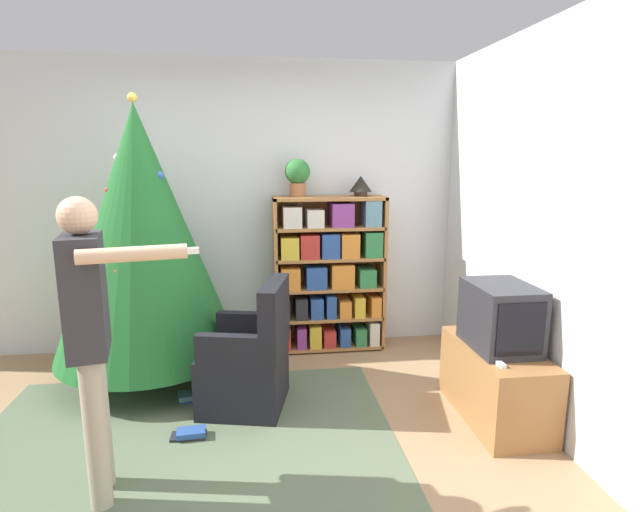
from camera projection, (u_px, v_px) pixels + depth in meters
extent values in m
plane|color=#9E7A56|center=(249.00, 461.00, 2.94)|extent=(14.00, 14.00, 0.00)
cube|color=silver|center=(247.00, 208.00, 4.56)|extent=(8.00, 0.10, 2.60)
cube|color=silver|center=(578.00, 236.00, 2.93)|extent=(0.10, 8.00, 2.60)
cube|color=#56664C|center=(185.00, 442.00, 3.12)|extent=(2.65, 1.95, 0.01)
cube|color=#A8703D|center=(276.00, 276.00, 4.48)|extent=(0.03, 0.32, 1.41)
cube|color=#A8703D|center=(381.00, 273.00, 4.61)|extent=(0.03, 0.32, 1.41)
cube|color=#A8703D|center=(329.00, 198.00, 4.41)|extent=(1.00, 0.32, 0.03)
cube|color=#A8703D|center=(327.00, 270.00, 4.69)|extent=(1.00, 0.01, 1.41)
cube|color=#A8703D|center=(329.00, 344.00, 4.68)|extent=(0.97, 0.32, 0.03)
cube|color=#B22D28|center=(285.00, 336.00, 4.58)|extent=(0.10, 0.26, 0.20)
cube|color=#843889|center=(301.00, 336.00, 4.58)|extent=(0.08, 0.23, 0.19)
cube|color=gold|center=(314.00, 334.00, 4.61)|extent=(0.10, 0.26, 0.20)
cube|color=#B22D28|center=(328.00, 335.00, 4.64)|extent=(0.11, 0.29, 0.16)
cube|color=#284C93|center=(343.00, 334.00, 4.66)|extent=(0.10, 0.29, 0.17)
cube|color=#2D7A42|center=(359.00, 335.00, 4.65)|extent=(0.10, 0.23, 0.16)
cube|color=beige|center=(372.00, 331.00, 4.66)|extent=(0.09, 0.24, 0.22)
cube|color=#A8703D|center=(329.00, 316.00, 4.62)|extent=(0.97, 0.32, 0.03)
cube|color=#232328|center=(285.00, 307.00, 4.53)|extent=(0.09, 0.28, 0.18)
cube|color=#232328|center=(301.00, 307.00, 4.54)|extent=(0.11, 0.25, 0.19)
cube|color=#284C93|center=(316.00, 306.00, 4.56)|extent=(0.11, 0.27, 0.19)
cube|color=#284C93|center=(330.00, 305.00, 4.56)|extent=(0.09, 0.25, 0.21)
cube|color=orange|center=(343.00, 307.00, 4.59)|extent=(0.11, 0.26, 0.16)
cube|color=gold|center=(357.00, 304.00, 4.62)|extent=(0.09, 0.29, 0.18)
cube|color=orange|center=(373.00, 304.00, 4.64)|extent=(0.09, 0.29, 0.18)
cube|color=#A8703D|center=(329.00, 287.00, 4.57)|extent=(0.97, 0.32, 0.03)
cube|color=orange|center=(290.00, 277.00, 4.47)|extent=(0.17, 0.26, 0.20)
cube|color=#284C93|center=(316.00, 276.00, 4.49)|extent=(0.18, 0.24, 0.20)
cube|color=orange|center=(341.00, 274.00, 4.54)|extent=(0.20, 0.28, 0.21)
cube|color=#2D7A42|center=(366.00, 276.00, 4.56)|extent=(0.15, 0.26, 0.17)
cube|color=#A8703D|center=(329.00, 258.00, 4.51)|extent=(0.97, 0.32, 0.03)
cube|color=gold|center=(289.00, 247.00, 4.43)|extent=(0.16, 0.29, 0.19)
cube|color=#B22D28|center=(309.00, 245.00, 4.45)|extent=(0.16, 0.29, 0.21)
cube|color=#284C93|center=(329.00, 245.00, 4.47)|extent=(0.16, 0.29, 0.22)
cube|color=orange|center=(349.00, 245.00, 4.47)|extent=(0.16, 0.23, 0.21)
cube|color=#2D7A42|center=(371.00, 243.00, 4.51)|extent=(0.15, 0.27, 0.23)
cube|color=#A8703D|center=(329.00, 227.00, 4.46)|extent=(0.97, 0.32, 0.03)
cube|color=beige|center=(292.00, 216.00, 4.38)|extent=(0.16, 0.29, 0.18)
cube|color=beige|center=(314.00, 218.00, 4.39)|extent=(0.15, 0.25, 0.16)
cube|color=#843889|center=(341.00, 214.00, 4.44)|extent=(0.19, 0.30, 0.21)
cube|color=#5B899E|center=(371.00, 213.00, 4.44)|extent=(0.14, 0.24, 0.23)
cube|color=#996638|center=(496.00, 383.00, 3.38)|extent=(0.44, 0.91, 0.51)
cube|color=#28282D|center=(500.00, 316.00, 3.29)|extent=(0.38, 0.52, 0.43)
cube|color=black|center=(521.00, 330.00, 3.03)|extent=(0.31, 0.01, 0.34)
cube|color=white|center=(499.00, 363.00, 3.05)|extent=(0.04, 0.12, 0.02)
cylinder|color=#4C3323|center=(152.00, 371.00, 4.04)|extent=(0.36, 0.36, 0.10)
cylinder|color=brown|center=(151.00, 359.00, 4.02)|extent=(0.08, 0.08, 0.12)
cone|color=#1E6028|center=(142.00, 233.00, 3.82)|extent=(1.41, 1.41, 1.93)
sphere|color=red|center=(108.00, 190.00, 3.63)|extent=(0.04, 0.04, 0.04)
sphere|color=silver|center=(118.00, 158.00, 3.71)|extent=(0.07, 0.07, 0.07)
sphere|color=red|center=(117.00, 272.00, 3.46)|extent=(0.04, 0.04, 0.04)
sphere|color=red|center=(153.00, 199.00, 4.01)|extent=(0.06, 0.06, 0.06)
sphere|color=#335BB2|center=(159.00, 175.00, 3.68)|extent=(0.06, 0.06, 0.06)
sphere|color=#B74C93|center=(89.00, 330.00, 3.45)|extent=(0.06, 0.06, 0.06)
sphere|color=#E5CC4C|center=(132.00, 97.00, 3.62)|extent=(0.07, 0.07, 0.07)
cube|color=black|center=(244.00, 378.00, 3.55)|extent=(0.67, 0.67, 0.42)
cube|color=black|center=(275.00, 317.00, 3.44)|extent=(0.24, 0.57, 0.50)
cube|color=black|center=(250.00, 325.00, 3.72)|extent=(0.51, 0.19, 0.20)
cube|color=black|center=(234.00, 350.00, 3.26)|extent=(0.51, 0.19, 0.20)
cylinder|color=#9E937F|center=(99.00, 417.00, 2.65)|extent=(0.11, 0.11, 0.80)
cylinder|color=#9E937F|center=(96.00, 435.00, 2.48)|extent=(0.11, 0.11, 0.80)
cube|color=#2D2D33|center=(85.00, 295.00, 2.43)|extent=(0.24, 0.35, 0.60)
cylinder|color=#DBAD89|center=(90.00, 291.00, 2.62)|extent=(0.07, 0.07, 0.48)
cylinder|color=#DBAD89|center=(133.00, 254.00, 2.27)|extent=(0.48, 0.16, 0.07)
cube|color=white|center=(187.00, 251.00, 2.35)|extent=(0.11, 0.06, 0.03)
sphere|color=#DBAD89|center=(77.00, 216.00, 2.35)|extent=(0.18, 0.18, 0.18)
cylinder|color=#935B38|center=(298.00, 190.00, 4.36)|extent=(0.14, 0.14, 0.12)
sphere|color=#2D7033|center=(298.00, 172.00, 4.33)|extent=(0.22, 0.22, 0.22)
cylinder|color=#473828|center=(361.00, 194.00, 4.44)|extent=(0.12, 0.12, 0.04)
cone|color=black|center=(361.00, 184.00, 4.42)|extent=(0.20, 0.20, 0.14)
cube|color=#284C93|center=(191.00, 399.00, 3.66)|extent=(0.18, 0.15, 0.03)
cube|color=#5B899E|center=(190.00, 395.00, 3.65)|extent=(0.19, 0.16, 0.03)
cube|color=#232328|center=(188.00, 436.00, 3.18)|extent=(0.22, 0.11, 0.02)
cube|color=#284C93|center=(191.00, 432.00, 3.17)|extent=(0.19, 0.12, 0.03)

